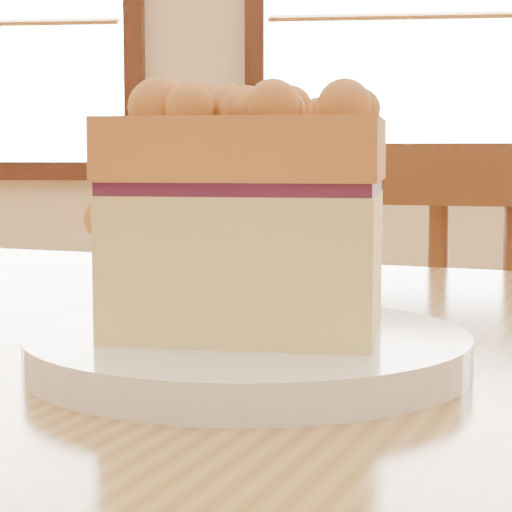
{
  "coord_description": "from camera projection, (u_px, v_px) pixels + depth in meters",
  "views": [
    {
      "loc": [
        -0.02,
        -0.25,
        0.85
      ],
      "look_at": [
        -0.07,
        0.21,
        0.8
      ],
      "focal_mm": 70.0,
      "sensor_mm": 36.0,
      "label": 1
    }
  ],
  "objects": [
    {
      "name": "cake_slice",
      "position": [
        248.0,
        207.0,
        0.43
      ],
      "size": [
        0.13,
        0.09,
        0.11
      ],
      "rotation": [
        0.0,
        0.0,
        -0.04
      ],
      "color": "#FFE390",
      "rests_on": "plate"
    },
    {
      "name": "plate",
      "position": [
        248.0,
        352.0,
        0.44
      ],
      "size": [
        0.2,
        0.2,
        0.02
      ],
      "color": "white",
      "rests_on": "cafe_table_main"
    }
  ]
}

